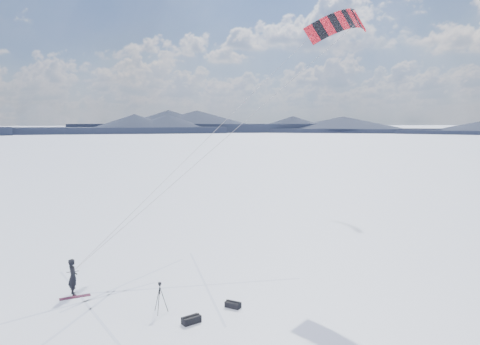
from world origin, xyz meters
name	(u,v)px	position (x,y,z in m)	size (l,w,h in m)	color
ground	(151,305)	(0.00, 0.00, 0.00)	(1800.00, 1800.00, 0.00)	white
horizon_hills	(149,242)	(0.00, 0.00, 2.92)	(704.00, 704.00, 8.00)	black
snow_tracks	(137,310)	(-0.65, -0.35, 0.00)	(14.76, 10.25, 0.01)	#AEB8D5
snowkiter	(74,295)	(-3.27, 2.51, 0.00)	(0.64, 0.42, 1.76)	black
snowboard	(75,297)	(-3.20, 2.11, 0.02)	(1.40, 0.26, 0.04)	maroon
tripod	(160,293)	(0.25, -1.02, 0.87)	(0.56, 0.64, 1.36)	black
gear_bag_a	(191,320)	(1.26, -2.51, 0.15)	(0.85, 0.58, 0.35)	black
gear_bag_b	(233,305)	(3.40, -1.55, 0.14)	(0.71, 0.74, 0.32)	black
power_kite	(336,26)	(11.81, 4.12, 13.80)	(16.27, 5.05, 13.57)	red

